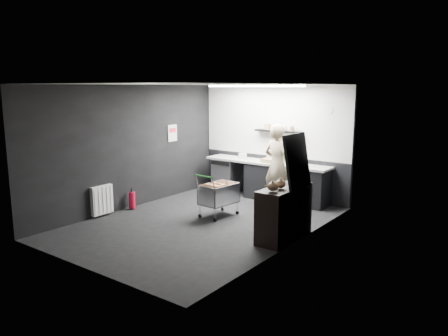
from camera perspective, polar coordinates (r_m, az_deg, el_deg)
The scene contains 22 objects.
floor at distance 8.73m, azimuth -2.87°, elevation -7.14°, with size 5.50×5.50×0.00m, color black.
ceiling at distance 8.32m, azimuth -3.04°, elevation 10.87°, with size 5.50×5.50×0.00m, color silver.
wall_back at distance 10.67m, azimuth 6.48°, elevation 3.48°, with size 5.50×5.50×0.00m, color black.
wall_front at distance 6.57m, azimuth -18.36°, elevation -1.42°, with size 5.50×5.50×0.00m, color black.
wall_left at distance 9.80m, azimuth -12.03°, elevation 2.69°, with size 5.50×5.50×0.00m, color black.
wall_right at distance 7.33m, azimuth 9.22°, elevation 0.19°, with size 5.50×5.50×0.00m, color black.
kitchen_wall_panel at distance 10.60m, azimuth 6.49°, elevation 6.15°, with size 3.95×0.02×1.70m, color silver.
dado_panel at distance 10.79m, azimuth 6.34°, elevation -1.01°, with size 3.95×0.02×1.00m, color black.
floating_shelf at distance 10.43m, azimuth 7.11°, elevation 4.80°, with size 1.20×0.22×0.04m, color black.
wall_clock at distance 9.95m, azimuth 13.54°, elevation 7.37°, with size 0.20×0.20×0.03m, color silver.
poster at distance 10.66m, azimuth -6.76°, elevation 4.55°, with size 0.02×0.30×0.40m, color silver.
poster_red_band at distance 10.65m, azimuth -6.75°, elevation 4.93°, with size 0.01×0.22×0.10m, color red.
radiator at distance 9.39m, azimuth -15.66°, elevation -4.04°, with size 0.10×0.50×0.60m, color silver.
ceiling_strip at distance 9.82m, azimuth 3.96°, elevation 10.64°, with size 2.40×0.20×0.04m, color white.
prep_counter at distance 10.47m, azimuth 6.12°, elevation -1.61°, with size 3.20×0.61×0.90m.
person at distance 9.79m, azimuth 6.97°, elevation 0.34°, with size 0.68×0.45×1.86m, color beige.
shopping_cart at distance 9.04m, azimuth -0.69°, elevation -3.60°, with size 0.57×0.89×0.93m.
sideboard at distance 7.77m, azimuth 8.07°, elevation -4.92°, with size 0.54×1.25×1.88m.
fire_extinguisher at distance 9.80m, azimuth -11.92°, elevation -4.05°, with size 0.14×0.14×0.45m.
cardboard_box at distance 10.30m, azimuth 6.35°, elevation 0.95°, with size 0.45×0.34×0.09m, color #997C51.
pink_tub at distance 10.38m, azimuth 6.09°, elevation 1.31°, with size 0.19×0.19×0.19m, color silver.
white_container at distance 10.74m, azimuth 2.44°, elevation 1.55°, with size 0.16×0.13×0.15m, color silver.
Camera 1 is at (5.29, -6.42, 2.65)m, focal length 35.00 mm.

